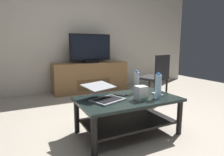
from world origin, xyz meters
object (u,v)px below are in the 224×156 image
water_bottle_far (136,82)px  tv_remote (157,94)px  router_box (141,93)px  media_cabinet (91,77)px  dining_chair (156,75)px  laptop (104,94)px  water_bottle_near (158,86)px  television (90,49)px  coffee_table (128,109)px  cell_phone (120,95)px

water_bottle_far → tv_remote: water_bottle_far is taller
router_box → media_cabinet: bearing=83.6°
media_cabinet → tv_remote: (0.04, -2.21, 0.11)m
dining_chair → laptop: (-1.39, -0.81, 0.00)m
dining_chair → media_cabinet: bearing=121.1°
router_box → water_bottle_near: water_bottle_near is taller
media_cabinet → dining_chair: size_ratio=1.93×
television → dining_chair: (0.78, -1.27, -0.46)m
media_cabinet → water_bottle_far: 2.01m
coffee_table → laptop: 0.34m
laptop → water_bottle_far: water_bottle_far is taller
coffee_table → media_cabinet: (0.34, 2.15, 0.03)m
cell_phone → tv_remote: bearing=-62.9°
water_bottle_near → cell_phone: 0.46m
coffee_table → television: bearing=80.9°
coffee_table → water_bottle_far: size_ratio=4.05×
water_bottle_near → cell_phone: size_ratio=2.06×
media_cabinet → laptop: bearing=-106.4°
water_bottle_far → tv_remote: 0.30m
router_box → cell_phone: bearing=110.6°
media_cabinet → tv_remote: bearing=-89.1°
water_bottle_near → cell_phone: bearing=135.8°
television → router_box: 2.32m
dining_chair → laptop: size_ratio=1.78×
laptop → coffee_table: bearing=-10.6°
water_bottle_near → dining_chair: bearing=51.2°
water_bottle_near → water_bottle_far: size_ratio=1.02×
coffee_table → dining_chair: (1.12, 0.86, 0.19)m
coffee_table → tv_remote: (0.38, -0.06, 0.14)m
router_box → water_bottle_far: bearing=65.3°
television → tv_remote: size_ratio=5.77×
coffee_table → water_bottle_far: (0.22, 0.16, 0.27)m
laptop → router_box: size_ratio=3.11×
dining_chair → cell_phone: 1.35m
media_cabinet → coffee_table: bearing=-99.0°
media_cabinet → tv_remote: media_cabinet is taller
television → coffee_table: bearing=-99.1°
media_cabinet → water_bottle_near: (-0.05, -2.31, 0.24)m
coffee_table → tv_remote: 0.41m
television → router_box: bearing=-96.5°
television → tv_remote: 2.25m
laptop → router_box: 0.40m
dining_chair → water_bottle_near: dining_chair is taller
television → tv_remote: bearing=-89.1°
cell_phone → dining_chair: bearing=-3.5°
television → water_bottle_far: size_ratio=3.26×
media_cabinet → water_bottle_far: bearing=-93.5°
dining_chair → water_bottle_far: dining_chair is taller
water_bottle_far → router_box: bearing=-114.7°
coffee_table → water_bottle_near: water_bottle_near is taller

